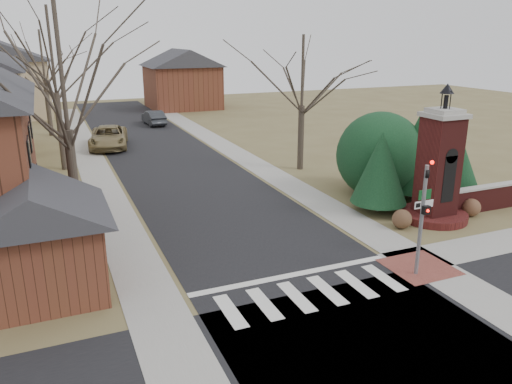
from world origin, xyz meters
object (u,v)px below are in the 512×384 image
sign_post (423,209)px  distant_car (154,118)px  brick_gate_monument (438,176)px  traffic_signal_pole (423,209)px  pickup_truck (109,137)px

sign_post → distant_car: 35.23m
distant_car → brick_gate_monument: bearing=99.0°
brick_gate_monument → distant_car: size_ratio=1.48×
brick_gate_monument → sign_post: bearing=-138.6°
traffic_signal_pole → distant_car: 36.56m
pickup_truck → distant_car: (5.49, 9.22, -0.12)m
traffic_signal_pole → brick_gate_monument: (4.70, 4.42, -0.42)m
pickup_truck → distant_car: 10.73m
distant_car → sign_post: bearing=92.6°
traffic_signal_pole → pickup_truck: (-7.70, 27.23, -1.75)m
pickup_truck → sign_post: bearing=-61.0°
sign_post → brick_gate_monument: (3.41, 3.01, 0.22)m
brick_gate_monument → pickup_truck: bearing=118.5°
brick_gate_monument → distant_car: (-6.91, 32.03, -1.44)m
traffic_signal_pole → brick_gate_monument: brick_gate_monument is taller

